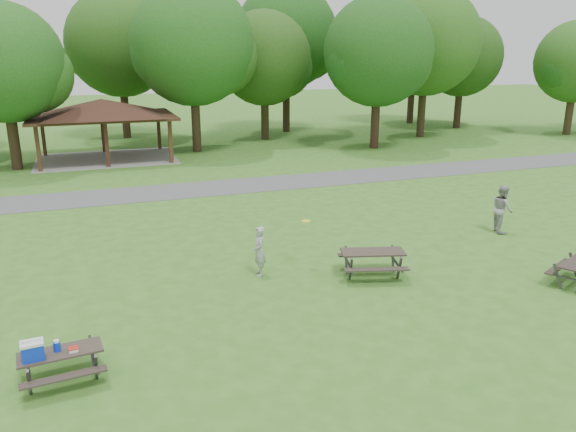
# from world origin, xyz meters

# --- Properties ---
(ground) EXTENTS (160.00, 160.00, 0.00)m
(ground) POSITION_xyz_m (0.00, 0.00, 0.00)
(ground) COLOR #356C1F
(ground) RESTS_ON ground
(asphalt_path) EXTENTS (120.00, 3.20, 0.02)m
(asphalt_path) POSITION_xyz_m (0.00, 14.00, 0.01)
(asphalt_path) COLOR #4E4E51
(asphalt_path) RESTS_ON ground
(pavilion) EXTENTS (8.60, 7.01, 3.76)m
(pavilion) POSITION_xyz_m (-4.00, 24.00, 3.06)
(pavilion) COLOR #362113
(pavilion) RESTS_ON ground
(tree_row_d) EXTENTS (6.93, 6.60, 9.27)m
(tree_row_d) POSITION_xyz_m (-8.92, 22.53, 5.77)
(tree_row_d) COLOR black
(tree_row_d) RESTS_ON ground
(tree_row_e) EXTENTS (8.40, 8.00, 11.02)m
(tree_row_e) POSITION_xyz_m (2.10, 25.03, 6.78)
(tree_row_e) COLOR #2E2114
(tree_row_e) RESTS_ON ground
(tree_row_f) EXTENTS (7.35, 7.00, 9.55)m
(tree_row_f) POSITION_xyz_m (8.09, 28.53, 5.84)
(tree_row_f) COLOR black
(tree_row_f) RESTS_ON ground
(tree_row_g) EXTENTS (7.77, 7.40, 10.25)m
(tree_row_g) POSITION_xyz_m (14.09, 22.03, 6.33)
(tree_row_g) COLOR black
(tree_row_g) RESTS_ON ground
(tree_row_h) EXTENTS (8.61, 8.20, 11.37)m
(tree_row_h) POSITION_xyz_m (20.10, 25.53, 7.03)
(tree_row_h) COLOR black
(tree_row_h) RESTS_ON ground
(tree_row_i) EXTENTS (7.14, 6.80, 9.52)m
(tree_row_i) POSITION_xyz_m (26.08, 29.03, 5.91)
(tree_row_i) COLOR black
(tree_row_i) RESTS_ON ground
(tree_deep_b) EXTENTS (8.40, 8.00, 11.13)m
(tree_deep_b) POSITION_xyz_m (-1.90, 33.03, 6.89)
(tree_deep_b) COLOR #321E16
(tree_deep_b) RESTS_ON ground
(tree_deep_c) EXTENTS (8.82, 8.40, 11.90)m
(tree_deep_c) POSITION_xyz_m (11.10, 32.03, 7.44)
(tree_deep_c) COLOR black
(tree_deep_c) RESTS_ON ground
(tree_deep_d) EXTENTS (8.40, 8.00, 11.27)m
(tree_deep_d) POSITION_xyz_m (24.10, 33.53, 7.03)
(tree_deep_d) COLOR black
(tree_deep_d) RESTS_ON ground
(picnic_table_near) EXTENTS (1.78, 1.49, 1.15)m
(picnic_table_near) POSITION_xyz_m (-6.21, -1.74, 0.66)
(picnic_table_near) COLOR #312924
(picnic_table_near) RESTS_ON ground
(picnic_table_middle) EXTENTS (2.26, 2.00, 0.83)m
(picnic_table_middle) POSITION_xyz_m (2.71, 1.18, 0.61)
(picnic_table_middle) COLOR #302822
(picnic_table_middle) RESTS_ON ground
(frisbee_in_flight) EXTENTS (0.37, 0.37, 0.02)m
(frisbee_in_flight) POSITION_xyz_m (1.09, 2.59, 1.52)
(frisbee_in_flight) COLOR yellow
(frisbee_in_flight) RESTS_ON ground
(frisbee_thrower) EXTENTS (0.42, 0.59, 1.54)m
(frisbee_thrower) POSITION_xyz_m (-0.50, 2.43, 0.77)
(frisbee_thrower) COLOR #A3A3A6
(frisbee_thrower) RESTS_ON ground
(frisbee_catcher) EXTENTS (0.92, 1.05, 1.81)m
(frisbee_catcher) POSITION_xyz_m (9.37, 3.40, 0.91)
(frisbee_catcher) COLOR #9D9D9F
(frisbee_catcher) RESTS_ON ground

